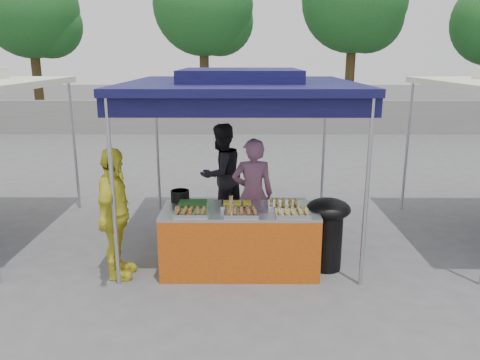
{
  "coord_description": "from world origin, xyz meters",
  "views": [
    {
      "loc": [
        0.03,
        -5.79,
        2.76
      ],
      "look_at": [
        0.0,
        0.6,
        1.05
      ],
      "focal_mm": 35.0,
      "sensor_mm": 36.0,
      "label": 1
    }
  ],
  "objects_px": {
    "cooking_pot": "(180,196)",
    "wok_burner": "(327,228)",
    "customer_person": "(115,214)",
    "vendor_woman": "(253,194)",
    "helper_man": "(221,174)",
    "vendor_table": "(240,240)"
  },
  "relations": [
    {
      "from": "cooking_pot",
      "to": "wok_burner",
      "type": "height_order",
      "value": "cooking_pot"
    },
    {
      "from": "wok_burner",
      "to": "customer_person",
      "type": "bearing_deg",
      "value": -156.04
    },
    {
      "from": "vendor_woman",
      "to": "helper_man",
      "type": "relative_size",
      "value": 0.97
    },
    {
      "from": "vendor_table",
      "to": "customer_person",
      "type": "xyz_separation_m",
      "value": [
        -1.56,
        -0.18,
        0.42
      ]
    },
    {
      "from": "helper_man",
      "to": "vendor_table",
      "type": "bearing_deg",
      "value": 56.31
    },
    {
      "from": "cooking_pot",
      "to": "helper_man",
      "type": "bearing_deg",
      "value": 71.99
    },
    {
      "from": "cooking_pot",
      "to": "customer_person",
      "type": "distance_m",
      "value": 0.92
    },
    {
      "from": "vendor_woman",
      "to": "customer_person",
      "type": "relative_size",
      "value": 0.97
    },
    {
      "from": "cooking_pot",
      "to": "customer_person",
      "type": "height_order",
      "value": "customer_person"
    },
    {
      "from": "wok_burner",
      "to": "customer_person",
      "type": "distance_m",
      "value": 2.73
    },
    {
      "from": "wok_burner",
      "to": "vendor_woman",
      "type": "bearing_deg",
      "value": 163.1
    },
    {
      "from": "cooking_pot",
      "to": "customer_person",
      "type": "relative_size",
      "value": 0.15
    },
    {
      "from": "vendor_woman",
      "to": "wok_burner",
      "type": "bearing_deg",
      "value": 141.2
    },
    {
      "from": "vendor_woman",
      "to": "customer_person",
      "type": "xyz_separation_m",
      "value": [
        -1.74,
        -0.94,
        0.02
      ]
    },
    {
      "from": "vendor_table",
      "to": "wok_burner",
      "type": "xyz_separation_m",
      "value": [
        1.15,
        0.07,
        0.15
      ]
    },
    {
      "from": "wok_burner",
      "to": "vendor_woman",
      "type": "xyz_separation_m",
      "value": [
        -0.97,
        0.69,
        0.25
      ]
    },
    {
      "from": "wok_burner",
      "to": "vendor_woman",
      "type": "distance_m",
      "value": 1.21
    },
    {
      "from": "vendor_woman",
      "to": "customer_person",
      "type": "bearing_deg",
      "value": 25.15
    },
    {
      "from": "cooking_pot",
      "to": "vendor_woman",
      "type": "xyz_separation_m",
      "value": [
        0.99,
        0.41,
        -0.1
      ]
    },
    {
      "from": "customer_person",
      "to": "vendor_table",
      "type": "bearing_deg",
      "value": -82.12
    },
    {
      "from": "wok_burner",
      "to": "helper_man",
      "type": "height_order",
      "value": "helper_man"
    },
    {
      "from": "vendor_table",
      "to": "helper_man",
      "type": "xyz_separation_m",
      "value": [
        -0.32,
        1.86,
        0.42
      ]
    }
  ]
}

